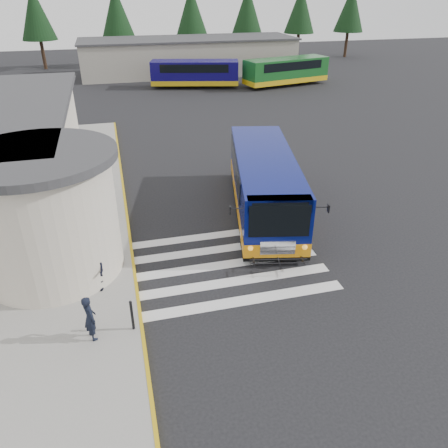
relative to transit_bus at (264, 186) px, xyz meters
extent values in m
plane|color=black|center=(-2.59, -3.26, -1.42)|extent=(140.00, 140.00, 0.00)
cube|color=gray|center=(-11.59, 0.74, -1.34)|extent=(10.00, 34.00, 0.15)
cube|color=gold|center=(-6.64, 0.74, -1.34)|extent=(0.12, 34.00, 0.16)
cylinder|color=#BFB6A2|center=(-9.59, -2.76, 0.98)|extent=(5.20, 5.20, 4.50)
cylinder|color=#38383A|center=(-9.59, -2.76, 3.38)|extent=(5.80, 5.80, 0.30)
cube|color=black|center=(-9.07, 1.74, -0.17)|extent=(0.08, 1.20, 2.20)
cube|color=#38383A|center=(-8.59, 1.74, 1.13)|extent=(1.20, 1.80, 0.12)
cube|color=silver|center=(-3.09, -6.46, -1.41)|extent=(8.00, 0.55, 0.01)
cube|color=silver|center=(-3.09, -5.26, -1.41)|extent=(8.00, 0.55, 0.01)
cube|color=silver|center=(-3.09, -4.06, -1.41)|extent=(8.00, 0.55, 0.01)
cube|color=silver|center=(-3.09, -2.86, -1.41)|extent=(8.00, 0.55, 0.01)
cube|color=silver|center=(-3.09, -1.66, -1.41)|extent=(8.00, 0.55, 0.01)
cube|color=gray|center=(3.41, 38.74, 0.58)|extent=(26.00, 8.00, 4.00)
cube|color=#38383A|center=(3.41, 38.74, 2.68)|extent=(26.40, 8.40, 0.20)
cylinder|color=black|center=(-14.59, 46.74, 0.38)|extent=(0.44, 0.44, 3.60)
cone|color=black|center=(-14.59, 46.74, 5.38)|extent=(4.40, 4.40, 6.40)
cylinder|color=black|center=(-4.59, 46.74, 0.38)|extent=(0.44, 0.44, 3.60)
cone|color=black|center=(-4.59, 46.74, 5.38)|extent=(4.40, 4.40, 6.40)
cylinder|color=black|center=(5.41, 46.74, 0.38)|extent=(0.44, 0.44, 3.60)
cone|color=black|center=(5.41, 46.74, 5.38)|extent=(4.40, 4.40, 6.40)
cylinder|color=black|center=(13.41, 46.74, 0.38)|extent=(0.44, 0.44, 3.60)
cone|color=black|center=(13.41, 46.74, 5.38)|extent=(4.40, 4.40, 6.40)
cylinder|color=black|center=(21.41, 46.74, 0.38)|extent=(0.44, 0.44, 3.60)
cone|color=black|center=(21.41, 46.74, 5.38)|extent=(4.40, 4.40, 6.40)
cylinder|color=black|center=(29.41, 46.74, 0.38)|extent=(0.44, 0.44, 3.60)
cone|color=black|center=(29.41, 46.74, 5.38)|extent=(4.40, 4.40, 6.40)
cube|color=#07105D|center=(0.01, 0.04, 0.28)|extent=(4.71, 10.04, 2.53)
cube|color=orange|center=(0.01, 0.04, -0.68)|extent=(4.74, 10.08, 0.60)
cube|color=black|center=(0.01, 0.04, -1.04)|extent=(4.73, 10.06, 0.24)
cube|color=black|center=(-1.03, -4.71, 0.68)|extent=(2.33, 0.57, 1.35)
cube|color=silver|center=(-1.04, -4.72, -0.50)|extent=(1.38, 0.36, 0.59)
cube|color=black|center=(-1.14, 1.17, 0.79)|extent=(1.56, 6.95, 0.97)
cube|color=black|center=(1.53, 0.59, 0.79)|extent=(1.56, 6.95, 0.97)
cylinder|color=black|center=(-1.84, -2.86, -0.90)|extent=(0.54, 1.08, 1.03)
cylinder|color=black|center=(0.47, -3.37, -0.90)|extent=(0.54, 1.08, 1.03)
cylinder|color=black|center=(-0.55, 3.03, -0.90)|extent=(0.54, 1.08, 1.03)
cylinder|color=black|center=(1.77, 2.52, -0.90)|extent=(0.54, 1.08, 1.03)
cube|color=black|center=(-2.84, -4.13, 1.11)|extent=(0.09, 0.20, 0.32)
cube|color=black|center=(0.85, -4.94, 1.11)|extent=(0.09, 0.20, 0.32)
imported|color=black|center=(-8.18, -7.19, -0.47)|extent=(0.56, 0.68, 1.59)
imported|color=black|center=(-8.01, -4.64, -0.50)|extent=(0.92, 0.95, 1.54)
cylinder|color=black|center=(-6.90, -7.11, -0.70)|extent=(0.09, 0.09, 1.13)
cube|color=#0D064D|center=(2.50, 30.23, 0.19)|extent=(9.67, 4.70, 2.38)
cube|color=gold|center=(2.50, 30.23, -0.77)|extent=(9.71, 4.73, 0.52)
cube|color=black|center=(2.50, 30.23, 0.76)|extent=(7.67, 4.26, 0.83)
cube|color=#154F1D|center=(12.48, 28.76, 0.24)|extent=(9.99, 4.83, 2.46)
cube|color=gold|center=(12.48, 28.76, -0.75)|extent=(10.03, 4.87, 0.54)
cube|color=black|center=(12.48, 28.76, 0.83)|extent=(7.92, 4.39, 0.86)
camera|label=1|loc=(-6.74, -18.35, 8.66)|focal=35.00mm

